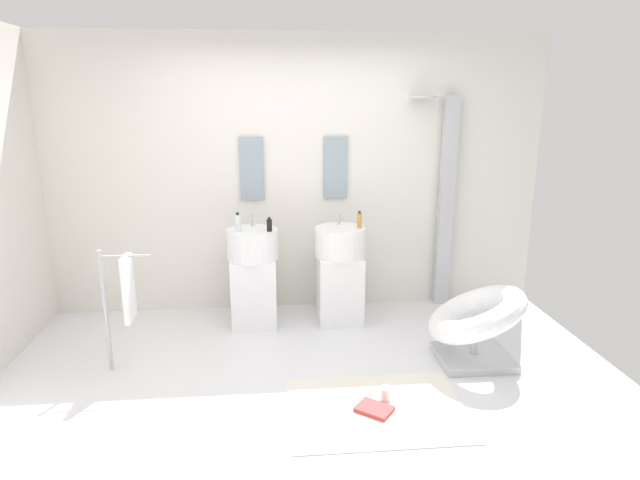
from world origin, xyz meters
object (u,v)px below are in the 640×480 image
coffee_mug (386,394)px  soap_bottle_amber (359,220)px  lounge_chair (476,320)px  towel_rack (125,291)px  soap_bottle_black (269,225)px  shower_column (445,198)px  magazine_red (374,409)px  soap_bottle_clear (238,223)px  pedestal_sink_right (340,272)px  pedestal_sink_left (254,275)px

coffee_mug → soap_bottle_amber: bearing=88.8°
lounge_chair → towel_rack: towel_rack is taller
lounge_chair → towel_rack: size_ratio=1.07×
coffee_mug → soap_bottle_black: size_ratio=0.75×
shower_column → lounge_chair: 1.45m
magazine_red → soap_bottle_black: size_ratio=1.82×
soap_bottle_clear → pedestal_sink_right: bearing=3.6°
lounge_chair → soap_bottle_clear: (-1.86, 0.84, 0.62)m
pedestal_sink_right → magazine_red: pedestal_sink_right is taller
magazine_red → soap_bottle_amber: (0.13, 1.51, 0.94)m
lounge_chair → pedestal_sink_right: bearing=136.6°
pedestal_sink_right → soap_bottle_clear: (-0.91, -0.06, 0.50)m
lounge_chair → magazine_red: bearing=-145.4°
pedestal_sink_left → pedestal_sink_right: 0.79m
soap_bottle_amber → magazine_red: bearing=-95.1°
pedestal_sink_left → soap_bottle_clear: soap_bottle_clear is taller
shower_column → coffee_mug: 2.23m
shower_column → soap_bottle_black: 1.76m
soap_bottle_clear → magazine_red: bearing=-57.5°
shower_column → soap_bottle_clear: shower_column is taller
shower_column → soap_bottle_clear: (-1.98, -0.40, -0.11)m
pedestal_sink_left → magazine_red: pedestal_sink_left is taller
pedestal_sink_left → coffee_mug: pedestal_sink_left is taller
soap_bottle_clear → soap_bottle_black: 0.27m
pedestal_sink_left → pedestal_sink_right: size_ratio=1.00×
lounge_chair → soap_bottle_clear: soap_bottle_clear is taller
magazine_red → soap_bottle_clear: soap_bottle_clear is taller
towel_rack → soap_bottle_clear: 1.13m
pedestal_sink_left → towel_rack: pedestal_sink_left is taller
soap_bottle_clear → pedestal_sink_left: bearing=25.8°
towel_rack → soap_bottle_black: 1.32m
pedestal_sink_left → lounge_chair: pedestal_sink_left is taller
magazine_red → pedestal_sink_right: bearing=129.1°
soap_bottle_amber → pedestal_sink_left: bearing=178.5°
pedestal_sink_right → soap_bottle_black: bearing=-173.3°
soap_bottle_amber → soap_bottle_black: size_ratio=1.23×
pedestal_sink_right → soap_bottle_black: soap_bottle_black is taller
pedestal_sink_right → towel_rack: size_ratio=1.05×
towel_rack → magazine_red: size_ratio=4.18×
shower_column → lounge_chair: bearing=-95.4°
towel_rack → coffee_mug: size_ratio=10.19×
soap_bottle_black → pedestal_sink_left: bearing=154.0°
pedestal_sink_left → soap_bottle_amber: 1.07m
coffee_mug → soap_bottle_amber: soap_bottle_amber is taller
soap_bottle_amber → lounge_chair: bearing=-48.1°
lounge_chair → soap_bottle_clear: 2.13m
shower_column → soap_bottle_amber: (-0.90, -0.37, -0.12)m
soap_bottle_black → lounge_chair: bearing=-27.5°
soap_bottle_amber → shower_column: bearing=22.4°
coffee_mug → pedestal_sink_left: bearing=123.4°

